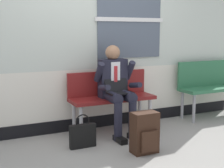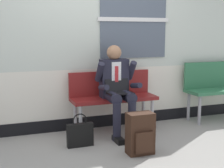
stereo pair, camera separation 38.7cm
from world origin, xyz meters
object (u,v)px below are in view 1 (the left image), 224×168
backpack (145,133)px  bench_empty (212,83)px  person_seated (117,87)px  handbag (83,135)px  bench_with_person (111,94)px

backpack → bench_empty: bearing=27.1°
person_seated → handbag: size_ratio=2.91×
backpack → bench_with_person: bearing=89.5°
bench_with_person → backpack: bearing=-90.5°
backpack → handbag: bearing=141.6°
bench_with_person → person_seated: person_seated is taller
bench_with_person → bench_empty: size_ratio=0.98×
person_seated → bench_with_person: bearing=90.0°
person_seated → handbag: 0.87m
bench_with_person → backpack: size_ratio=2.48×
person_seated → handbag: bearing=-154.3°
bench_with_person → person_seated: bearing=-90.0°
bench_with_person → handbag: bearing=-141.6°
bench_empty → backpack: size_ratio=2.52×
bench_empty → backpack: (-1.95, -1.00, -0.33)m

